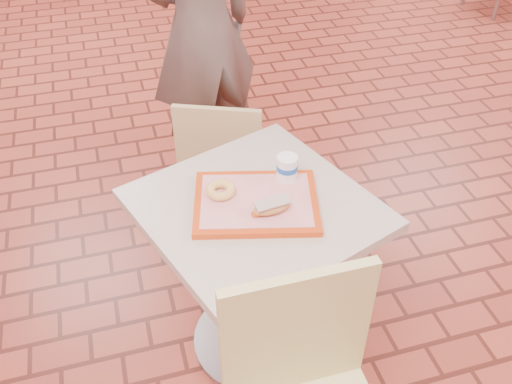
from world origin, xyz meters
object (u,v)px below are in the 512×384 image
object	(u,v)px
chair_main_back	(223,163)
ring_donut	(221,190)
main_table	(256,256)
long_john_donut	(271,207)
paper_cup	(287,168)
serving_tray	(256,203)
customer	(202,28)

from	to	relation	value
chair_main_back	ring_donut	bearing A→B (deg)	99.60
main_table	chair_main_back	world-z (taller)	chair_main_back
chair_main_back	ring_donut	size ratio (longest dim) A/B	7.98
main_table	chair_main_back	distance (m)	0.68
chair_main_back	long_john_donut	size ratio (longest dim) A/B	5.79
chair_main_back	paper_cup	size ratio (longest dim) A/B	8.75
chair_main_back	paper_cup	world-z (taller)	paper_cup
serving_tray	long_john_donut	xyz separation A→B (m)	(0.03, -0.07, 0.03)
paper_cup	serving_tray	bearing A→B (deg)	-149.31
serving_tray	long_john_donut	distance (m)	0.08
chair_main_back	paper_cup	xyz separation A→B (m)	(0.10, -0.60, 0.39)
chair_main_back	main_table	bearing A→B (deg)	109.79
chair_main_back	ring_donut	distance (m)	0.73
serving_tray	ring_donut	bearing A→B (deg)	149.36
chair_main_back	long_john_donut	bearing A→B (deg)	112.42
chair_main_back	customer	distance (m)	0.72
customer	ring_donut	distance (m)	1.22
ring_donut	chair_main_back	bearing A→B (deg)	76.84
chair_main_back	serving_tray	bearing A→B (deg)	109.79
chair_main_back	customer	world-z (taller)	customer
chair_main_back	customer	size ratio (longest dim) A/B	0.47
customer	serving_tray	distance (m)	1.27
customer	ring_donut	world-z (taller)	customer
ring_donut	main_table	bearing A→B (deg)	-30.64
main_table	customer	distance (m)	1.31
main_table	ring_donut	bearing A→B (deg)	149.36
main_table	serving_tray	xyz separation A→B (m)	(0.00, 0.00, 0.27)
chair_main_back	long_john_donut	xyz separation A→B (m)	(-0.00, -0.75, 0.36)
long_john_donut	paper_cup	world-z (taller)	paper_cup
serving_tray	ring_donut	distance (m)	0.13
serving_tray	ring_donut	world-z (taller)	ring_donut
customer	ring_donut	bearing A→B (deg)	61.88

